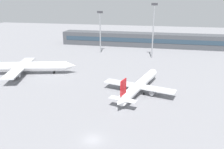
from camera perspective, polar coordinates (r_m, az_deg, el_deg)
ground_plane at (r=91.96m, az=2.55°, el=-1.95°), size 400.00×400.00×0.00m
terminal_building at (r=162.88m, az=7.22°, el=8.48°), size 110.44×12.13×9.00m
airplane_near at (r=82.34m, az=6.84°, el=-2.47°), size 25.73×36.27×9.10m
airplane_mid at (r=107.85m, az=-20.94°, el=1.82°), size 44.83×31.88×11.31m
floodlight_tower_west at (r=128.55m, az=10.09°, el=11.27°), size 3.20×0.80×29.29m
floodlight_tower_east at (r=140.14m, az=-2.92°, el=11.08°), size 3.20×0.80×24.59m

